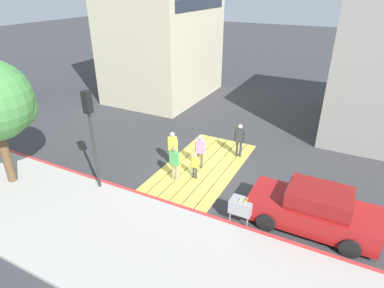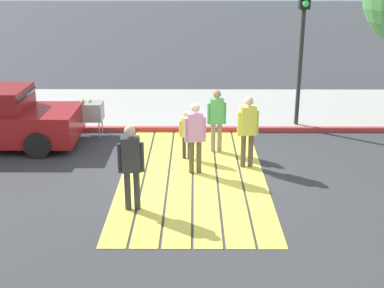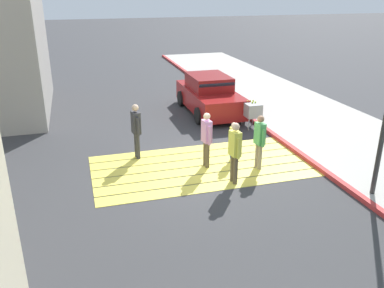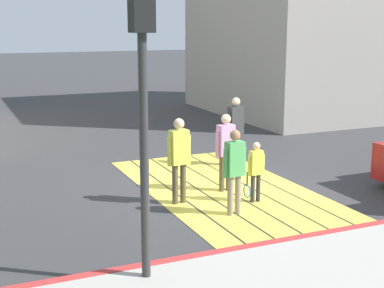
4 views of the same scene
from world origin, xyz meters
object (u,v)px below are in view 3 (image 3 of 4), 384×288
object	(u,v)px
car_parked_near_curb	(209,95)
pedestrian_adult_trailing	(260,138)
tennis_ball_cart	(252,109)
pedestrian_adult_lead	(235,149)
pedestrian_child_with_racket	(233,140)
pedestrian_adult_side	(136,127)
pedestrian_teen_behind	(207,136)

from	to	relation	value
car_parked_near_curb	pedestrian_adult_trailing	bearing A→B (deg)	85.72
tennis_ball_cart	pedestrian_adult_lead	bearing A→B (deg)	60.51
car_parked_near_curb	pedestrian_child_with_racket	distance (m)	5.15
pedestrian_adult_side	pedestrian_teen_behind	distance (m)	2.22
tennis_ball_cart	car_parked_near_curb	bearing A→B (deg)	-68.49
pedestrian_adult_lead	pedestrian_teen_behind	world-z (taller)	pedestrian_adult_lead
pedestrian_teen_behind	pedestrian_adult_lead	bearing A→B (deg)	107.57
pedestrian_adult_lead	pedestrian_adult_trailing	size ratio (longest dim) A/B	1.06
pedestrian_adult_side	pedestrian_teen_behind	bearing A→B (deg)	146.61
tennis_ball_cart	pedestrian_adult_lead	world-z (taller)	pedestrian_adult_lead
pedestrian_teen_behind	pedestrian_child_with_racket	distance (m)	0.98
pedestrian_teen_behind	pedestrian_adult_trailing	bearing A→B (deg)	159.15
tennis_ball_cart	pedestrian_child_with_racket	size ratio (longest dim) A/B	0.83
pedestrian_adult_trailing	pedestrian_adult_side	distance (m)	3.73
car_parked_near_curb	pedestrian_adult_side	distance (m)	5.49
pedestrian_adult_trailing	pedestrian_adult_side	bearing A→B (deg)	-28.29
pedestrian_adult_trailing	pedestrian_adult_side	world-z (taller)	pedestrian_adult_side
tennis_ball_cart	pedestrian_teen_behind	distance (m)	4.07
car_parked_near_curb	tennis_ball_cart	distance (m)	2.46
tennis_ball_cart	pedestrian_adult_lead	xyz separation A→B (m)	(2.37, 4.20, 0.30)
pedestrian_adult_side	pedestrian_child_with_racket	distance (m)	2.98
pedestrian_adult_lead	pedestrian_teen_behind	size ratio (longest dim) A/B	1.03
pedestrian_adult_lead	pedestrian_adult_side	distance (m)	3.32
pedestrian_child_with_racket	pedestrian_adult_trailing	bearing A→B (deg)	124.37
pedestrian_teen_behind	pedestrian_child_with_racket	bearing A→B (deg)	-167.93
tennis_ball_cart	pedestrian_child_with_racket	world-z (taller)	pedestrian_child_with_racket
pedestrian_adult_trailing	pedestrian_teen_behind	size ratio (longest dim) A/B	0.97
car_parked_near_curb	pedestrian_adult_trailing	distance (m)	5.82
pedestrian_adult_side	pedestrian_adult_lead	bearing A→B (deg)	132.54
pedestrian_adult_lead	car_parked_near_curb	bearing A→B (deg)	-102.80
pedestrian_adult_side	pedestrian_child_with_racket	world-z (taller)	pedestrian_adult_side
pedestrian_adult_trailing	pedestrian_child_with_racket	bearing A→B (deg)	-55.63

